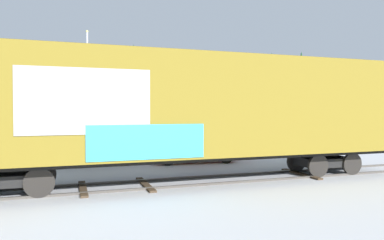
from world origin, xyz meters
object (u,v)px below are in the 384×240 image
(parked_car_silver, at_px, (85,147))
(parked_car_red, at_px, (193,146))
(freight_car, at_px, (190,107))
(flagpole, at_px, (88,76))

(parked_car_silver, bearing_deg, parked_car_red, -7.19)
(freight_car, relative_size, parked_car_red, 3.95)
(freight_car, distance_m, flagpole, 14.62)
(flagpole, xyz_separation_m, parked_car_silver, (-0.26, -8.25, -4.26))
(freight_car, height_order, flagpole, flagpole)
(freight_car, relative_size, parked_car_silver, 3.92)
(freight_car, xyz_separation_m, parked_car_red, (1.64, 5.07, -1.97))
(flagpole, bearing_deg, parked_car_silver, -91.78)
(freight_car, bearing_deg, parked_car_silver, 123.15)
(flagpole, distance_m, parked_car_red, 11.17)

